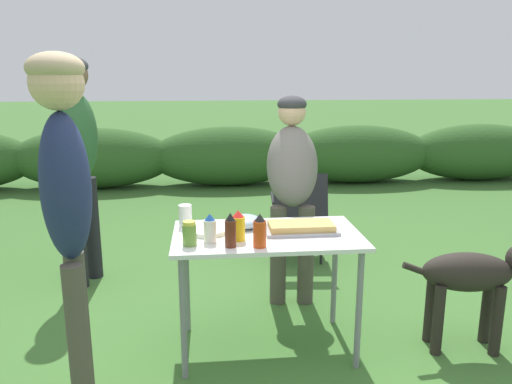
{
  "coord_description": "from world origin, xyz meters",
  "views": [
    {
      "loc": [
        -0.35,
        -2.77,
        1.65
      ],
      "look_at": [
        -0.02,
        0.43,
        0.89
      ],
      "focal_mm": 35.0,
      "sensor_mm": 36.0,
      "label": 1
    }
  ],
  "objects": [
    {
      "name": "folding_table",
      "position": [
        0.0,
        0.0,
        0.66
      ],
      "size": [
        1.1,
        0.64,
        0.74
      ],
      "color": "white",
      "rests_on": "ground"
    },
    {
      "name": "camp_chair_green_behind_table",
      "position": [
        0.46,
        1.44,
        0.47
      ],
      "size": [
        0.53,
        0.63,
        0.83
      ],
      "rotation": [
        0.0,
        0.0,
        -0.1
      ],
      "color": "#232328",
      "rests_on": "ground"
    },
    {
      "name": "paper_cup_stack",
      "position": [
        -0.48,
        0.18,
        0.81
      ],
      "size": [
        0.08,
        0.08,
        0.14
      ],
      "primitive_type": "cylinder",
      "color": "white",
      "rests_on": "folding_table"
    },
    {
      "name": "hot_sauce_bottle",
      "position": [
        -0.07,
        -0.23,
        0.83
      ],
      "size": [
        0.07,
        0.07,
        0.19
      ],
      "color": "#CC4214",
      "rests_on": "folding_table"
    },
    {
      "name": "plate_stack",
      "position": [
        -0.35,
        0.05,
        0.75
      ],
      "size": [
        0.24,
        0.24,
        0.03
      ],
      "primitive_type": "cylinder",
      "color": "white",
      "rests_on": "folding_table"
    },
    {
      "name": "mustard_bottle",
      "position": [
        -0.18,
        -0.1,
        0.82
      ],
      "size": [
        0.08,
        0.08,
        0.17
      ],
      "color": "yellow",
      "rests_on": "folding_table"
    },
    {
      "name": "standing_person_in_olive_jacket",
      "position": [
        0.27,
        0.71,
        0.93
      ],
      "size": [
        0.41,
        0.5,
        1.5
      ],
      "rotation": [
        0.0,
        0.0,
        -0.09
      ],
      "color": "#4C473D",
      "rests_on": "ground"
    },
    {
      "name": "shrub_hedge",
      "position": [
        0.0,
        4.71,
        0.44
      ],
      "size": [
        14.4,
        0.9,
        0.89
      ],
      "color": "#2D5623",
      "rests_on": "ground"
    },
    {
      "name": "standing_person_in_navy_coat",
      "position": [
        -1.32,
        1.15,
        1.11
      ],
      "size": [
        0.39,
        0.45,
        1.78
      ],
      "rotation": [
        0.0,
        0.0,
        1.22
      ],
      "color": "black",
      "rests_on": "ground"
    },
    {
      "name": "standing_person_in_red_jacket",
      "position": [
        -0.97,
        -0.55,
        1.14
      ],
      "size": [
        0.28,
        0.34,
        1.75
      ],
      "rotation": [
        0.0,
        0.0,
        1.77
      ],
      "color": "#4C473D",
      "rests_on": "ground"
    },
    {
      "name": "food_tray",
      "position": [
        0.2,
        0.01,
        0.77
      ],
      "size": [
        0.43,
        0.22,
        0.06
      ],
      "color": "#9E9EA3",
      "rests_on": "folding_table"
    },
    {
      "name": "mixing_bowl",
      "position": [
        -0.12,
        0.13,
        0.78
      ],
      "size": [
        0.21,
        0.21,
        0.08
      ],
      "primitive_type": "ellipsoid",
      "color": "#99B2CC",
      "rests_on": "folding_table"
    },
    {
      "name": "mayo_bottle",
      "position": [
        -0.33,
        -0.12,
        0.82
      ],
      "size": [
        0.07,
        0.07,
        0.16
      ],
      "color": "silver",
      "rests_on": "folding_table"
    },
    {
      "name": "ground_plane",
      "position": [
        0.0,
        0.0,
        0.0
      ],
      "size": [
        60.0,
        60.0,
        0.0
      ],
      "primitive_type": "plane",
      "color": "#3D6B2D"
    },
    {
      "name": "bbq_sauce_bottle",
      "position": [
        -0.22,
        -0.21,
        0.83
      ],
      "size": [
        0.06,
        0.06,
        0.19
      ],
      "color": "#562314",
      "rests_on": "folding_table"
    },
    {
      "name": "relish_jar",
      "position": [
        -0.45,
        -0.16,
        0.81
      ],
      "size": [
        0.08,
        0.08,
        0.14
      ],
      "color": "olive",
      "rests_on": "folding_table"
    },
    {
      "name": "dog",
      "position": [
        1.24,
        -0.13,
        0.47
      ],
      "size": [
        0.85,
        0.31,
        0.67
      ],
      "rotation": [
        0.0,
        0.0,
        -1.7
      ],
      "color": "#28231E",
      "rests_on": "ground"
    }
  ]
}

